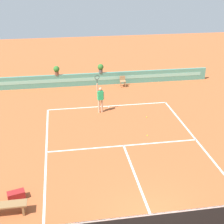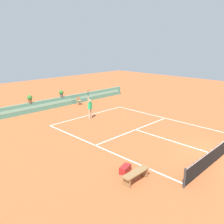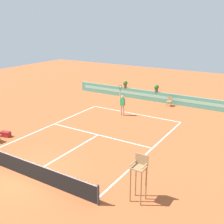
{
  "view_description": "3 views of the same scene",
  "coord_description": "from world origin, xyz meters",
  "px_view_note": "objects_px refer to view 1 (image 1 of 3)",
  "views": [
    {
      "loc": [
        -3.1,
        -8.62,
        8.91
      ],
      "look_at": [
        -0.26,
        8.68,
        1.0
      ],
      "focal_mm": 52.48,
      "sensor_mm": 36.0,
      "label": 1
    },
    {
      "loc": [
        -13.43,
        -4.31,
        6.32
      ],
      "look_at": [
        -0.26,
        8.68,
        1.0
      ],
      "focal_mm": 38.14,
      "sensor_mm": 36.0,
      "label": 2
    },
    {
      "loc": [
        10.16,
        -8.21,
        7.5
      ],
      "look_at": [
        -0.26,
        8.68,
        1.0
      ],
      "focal_mm": 44.15,
      "sensor_mm": 36.0,
      "label": 3
    }
  ],
  "objects_px": {
    "bench_courtside": "(6,207)",
    "potted_plant_centre": "(101,68)",
    "tennis_ball_near_baseline": "(147,117)",
    "potted_plant_left": "(56,70)",
    "ball_kid_chair": "(123,81)",
    "tennis_player": "(100,97)",
    "gear_bag": "(16,195)",
    "tennis_ball_mid_court": "(147,135)"
  },
  "relations": [
    {
      "from": "bench_courtside",
      "to": "potted_plant_centre",
      "type": "bearing_deg",
      "value": 68.88
    },
    {
      "from": "tennis_ball_near_baseline",
      "to": "potted_plant_left",
      "type": "xyz_separation_m",
      "value": [
        -5.53,
        6.74,
        1.38
      ]
    },
    {
      "from": "ball_kid_chair",
      "to": "bench_courtside",
      "type": "height_order",
      "value": "ball_kid_chair"
    },
    {
      "from": "tennis_player",
      "to": "gear_bag",
      "type": "bearing_deg",
      "value": -119.41
    },
    {
      "from": "tennis_player",
      "to": "potted_plant_centre",
      "type": "xyz_separation_m",
      "value": [
        0.74,
        5.43,
        0.36
      ]
    },
    {
      "from": "gear_bag",
      "to": "tennis_player",
      "type": "xyz_separation_m",
      "value": [
        4.59,
        8.15,
        0.87
      ]
    },
    {
      "from": "tennis_ball_near_baseline",
      "to": "tennis_ball_mid_court",
      "type": "xyz_separation_m",
      "value": [
        -0.59,
        -2.39,
        0.0
      ]
    },
    {
      "from": "tennis_ball_mid_court",
      "to": "potted_plant_left",
      "type": "xyz_separation_m",
      "value": [
        -4.94,
        9.13,
        1.38
      ]
    },
    {
      "from": "gear_bag",
      "to": "bench_courtside",
      "type": "bearing_deg",
      "value": -106.27
    },
    {
      "from": "tennis_ball_near_baseline",
      "to": "ball_kid_chair",
      "type": "bearing_deg",
      "value": 93.73
    },
    {
      "from": "bench_courtside",
      "to": "tennis_ball_near_baseline",
      "type": "height_order",
      "value": "bench_courtside"
    },
    {
      "from": "gear_bag",
      "to": "potted_plant_left",
      "type": "height_order",
      "value": "potted_plant_left"
    },
    {
      "from": "gear_bag",
      "to": "potted_plant_centre",
      "type": "bearing_deg",
      "value": 68.56
    },
    {
      "from": "bench_courtside",
      "to": "gear_bag",
      "type": "xyz_separation_m",
      "value": [
        0.27,
        0.91,
        -0.2
      ]
    },
    {
      "from": "bench_courtside",
      "to": "tennis_ball_near_baseline",
      "type": "xyz_separation_m",
      "value": [
        7.65,
        7.75,
        -0.34
      ]
    },
    {
      "from": "tennis_ball_near_baseline",
      "to": "potted_plant_centre",
      "type": "relative_size",
      "value": 0.09
    },
    {
      "from": "tennis_ball_near_baseline",
      "to": "potted_plant_left",
      "type": "relative_size",
      "value": 0.09
    },
    {
      "from": "ball_kid_chair",
      "to": "gear_bag",
      "type": "distance_m",
      "value": 14.63
    },
    {
      "from": "tennis_player",
      "to": "potted_plant_centre",
      "type": "distance_m",
      "value": 5.49
    },
    {
      "from": "potted_plant_left",
      "to": "ball_kid_chair",
      "type": "bearing_deg",
      "value": -8.1
    },
    {
      "from": "ball_kid_chair",
      "to": "potted_plant_centre",
      "type": "distance_m",
      "value": 2.04
    },
    {
      "from": "gear_bag",
      "to": "tennis_ball_mid_court",
      "type": "xyz_separation_m",
      "value": [
        6.8,
        4.45,
        -0.15
      ]
    },
    {
      "from": "ball_kid_chair",
      "to": "bench_courtside",
      "type": "xyz_separation_m",
      "value": [
        -7.26,
        -13.75,
        -0.1
      ]
    },
    {
      "from": "potted_plant_left",
      "to": "gear_bag",
      "type": "bearing_deg",
      "value": -97.78
    },
    {
      "from": "tennis_ball_mid_court",
      "to": "potted_plant_left",
      "type": "distance_m",
      "value": 10.47
    },
    {
      "from": "gear_bag",
      "to": "potted_plant_left",
      "type": "xyz_separation_m",
      "value": [
        1.85,
        13.58,
        1.23
      ]
    },
    {
      "from": "tennis_player",
      "to": "potted_plant_left",
      "type": "relative_size",
      "value": 3.57
    },
    {
      "from": "tennis_player",
      "to": "tennis_ball_mid_court",
      "type": "bearing_deg",
      "value": -59.2
    },
    {
      "from": "tennis_ball_near_baseline",
      "to": "gear_bag",
      "type": "bearing_deg",
      "value": -137.22
    },
    {
      "from": "tennis_player",
      "to": "potted_plant_centre",
      "type": "bearing_deg",
      "value": 82.26
    },
    {
      "from": "gear_bag",
      "to": "tennis_ball_near_baseline",
      "type": "relative_size",
      "value": 10.29
    },
    {
      "from": "potted_plant_centre",
      "to": "gear_bag",
      "type": "bearing_deg",
      "value": -111.44
    },
    {
      "from": "bench_courtside",
      "to": "gear_bag",
      "type": "bearing_deg",
      "value": 73.73
    },
    {
      "from": "gear_bag",
      "to": "tennis_ball_mid_court",
      "type": "bearing_deg",
      "value": 33.22
    },
    {
      "from": "ball_kid_chair",
      "to": "tennis_player",
      "type": "relative_size",
      "value": 0.33
    },
    {
      "from": "potted_plant_centre",
      "to": "tennis_player",
      "type": "bearing_deg",
      "value": -97.74
    },
    {
      "from": "ball_kid_chair",
      "to": "potted_plant_left",
      "type": "xyz_separation_m",
      "value": [
        -5.14,
        0.73,
        0.93
      ]
    },
    {
      "from": "tennis_ball_near_baseline",
      "to": "bench_courtside",
      "type": "bearing_deg",
      "value": -134.66
    },
    {
      "from": "ball_kid_chair",
      "to": "potted_plant_centre",
      "type": "height_order",
      "value": "potted_plant_centre"
    },
    {
      "from": "ball_kid_chair",
      "to": "potted_plant_centre",
      "type": "bearing_deg",
      "value": 156.28
    },
    {
      "from": "tennis_player",
      "to": "potted_plant_left",
      "type": "height_order",
      "value": "tennis_player"
    },
    {
      "from": "bench_courtside",
      "to": "potted_plant_left",
      "type": "distance_m",
      "value": 14.68
    }
  ]
}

